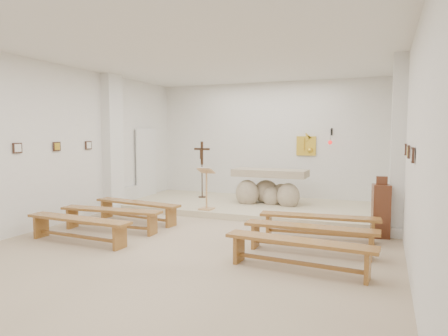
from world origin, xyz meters
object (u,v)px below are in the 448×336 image
at_px(donation_pedestal, 381,211).
at_px(bench_right_second, 310,233).
at_px(bench_right_third, 299,248).
at_px(bench_left_third, 78,224).
at_px(bench_right_front, 319,221).
at_px(bench_left_second, 111,214).
at_px(lectern, 206,188).
at_px(bench_left_front, 137,207).
at_px(crucifix_stand, 202,165).
at_px(altar, 269,189).

relative_size(donation_pedestal, bench_right_second, 0.54).
distance_m(bench_right_second, bench_right_third, 0.94).
relative_size(bench_right_second, bench_left_third, 0.99).
distance_m(bench_right_front, bench_left_second, 4.15).
xyz_separation_m(lectern, bench_right_front, (2.89, -1.23, -0.32)).
height_order(bench_right_front, bench_right_second, same).
bearing_deg(bench_left_third, bench_right_front, 27.69).
bearing_deg(lectern, bench_right_front, -21.30).
xyz_separation_m(lectern, bench_left_front, (-1.16, -1.23, -0.32)).
distance_m(bench_left_front, bench_left_third, 1.87).
bearing_deg(bench_left_second, bench_left_front, 86.25).
height_order(lectern, bench_left_third, lectern).
xyz_separation_m(lectern, bench_right_third, (2.89, -3.10, -0.32)).
xyz_separation_m(bench_left_third, bench_right_third, (4.05, 0.00, 0.00)).
bearing_deg(bench_left_front, bench_left_second, -82.55).
distance_m(crucifix_stand, donation_pedestal, 5.39).
height_order(bench_right_front, bench_right_third, same).
bearing_deg(altar, lectern, -130.37).
relative_size(bench_left_second, bench_left_third, 1.00).
relative_size(altar, bench_left_second, 0.88).
relative_size(lectern, bench_left_second, 0.47).
relative_size(lectern, bench_left_front, 0.47).
relative_size(bench_left_front, bench_left_third, 1.01).
bearing_deg(bench_left_third, bench_right_third, 2.85).
bearing_deg(lectern, bench_left_third, -108.77).
distance_m(lectern, bench_right_second, 3.62).
bearing_deg(bench_left_second, bench_right_front, 9.29).
height_order(bench_left_front, bench_right_third, same).
bearing_deg(bench_left_second, altar, 52.64).
height_order(crucifix_stand, bench_right_second, crucifix_stand).
bearing_deg(donation_pedestal, bench_left_front, 177.18).
bearing_deg(altar, donation_pedestal, -34.99).
bearing_deg(bench_left_front, bench_right_second, -5.59).
height_order(crucifix_stand, bench_left_front, crucifix_stand).
xyz_separation_m(crucifix_stand, bench_right_third, (3.78, -4.76, -0.74)).
xyz_separation_m(bench_left_front, bench_right_front, (4.05, 0.00, 0.00)).
xyz_separation_m(bench_left_second, bench_right_third, (4.05, -0.94, 0.00)).
height_order(lectern, bench_right_front, lectern).
xyz_separation_m(altar, bench_right_front, (1.69, -2.60, -0.19)).
xyz_separation_m(bench_left_front, bench_right_third, (4.05, -1.87, 0.00)).
relative_size(bench_right_front, bench_right_third, 1.00).
relative_size(crucifix_stand, bench_left_third, 0.73).
bearing_deg(donation_pedestal, lectern, 161.58).
relative_size(lectern, donation_pedestal, 0.89).
distance_m(altar, bench_right_second, 3.93).
relative_size(altar, bench_right_second, 0.88).
bearing_deg(crucifix_stand, altar, -5.41).
bearing_deg(bench_right_third, bench_right_front, 94.34).
bearing_deg(bench_right_front, bench_right_third, -95.24).
xyz_separation_m(donation_pedestal, bench_right_front, (-1.08, -0.62, -0.17)).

